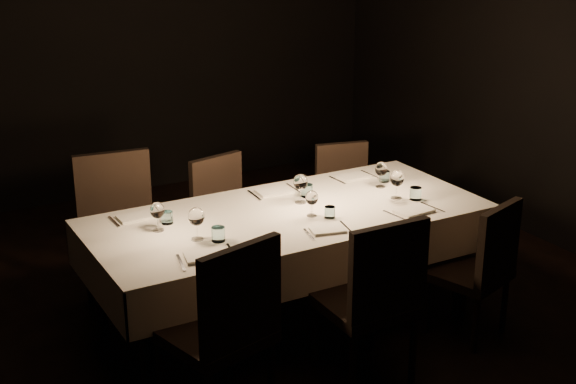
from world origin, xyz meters
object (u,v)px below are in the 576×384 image
chair_far_right (345,194)px  dining_table (288,224)px  chair_near_right (481,264)px  chair_far_center (226,213)px  chair_far_left (119,227)px  chair_near_left (225,324)px  chair_near_center (374,294)px

chair_far_right → dining_table: bearing=-126.9°
chair_near_right → chair_far_center: bearing=-75.3°
dining_table → chair_far_left: 1.15m
chair_far_right → chair_far_left: bearing=-165.7°
chair_near_left → chair_near_center: size_ratio=1.02×
chair_near_left → chair_near_center: bearing=160.3°
dining_table → chair_near_right: size_ratio=2.77×
dining_table → chair_far_right: 1.23m
dining_table → chair_far_center: (-0.07, 0.79, -0.18)m
chair_far_left → chair_far_right: size_ratio=1.21×
chair_near_center → chair_far_center: size_ratio=1.12×
chair_near_left → chair_far_right: chair_near_left is taller
dining_table → chair_far_left: bearing=139.0°
chair_near_right → chair_far_left: (-1.80, 1.52, 0.07)m
chair_near_right → chair_far_right: size_ratio=1.05×
chair_near_center → chair_near_right: bearing=-172.8°
dining_table → chair_far_center: 0.81m
chair_near_left → chair_far_left: bearing=-102.1°
dining_table → chair_near_right: 1.22m
chair_near_right → chair_far_right: bearing=-108.2°
chair_near_left → dining_table: bearing=-150.2°
chair_near_left → chair_far_center: bearing=-129.4°
chair_near_center → chair_near_left: bearing=-4.7°
chair_near_left → chair_far_right: bearing=-152.7°
chair_near_left → chair_far_left: (-0.06, 1.53, 0.01)m
dining_table → chair_far_left: size_ratio=2.39×
chair_far_left → chair_far_right: bearing=7.6°
chair_far_center → dining_table: bearing=-97.5°
chair_near_right → chair_far_center: size_ratio=1.00×
chair_near_right → chair_far_center: 1.85m
dining_table → chair_far_left: chair_far_left is taller
dining_table → chair_far_right: (0.94, 0.76, -0.20)m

